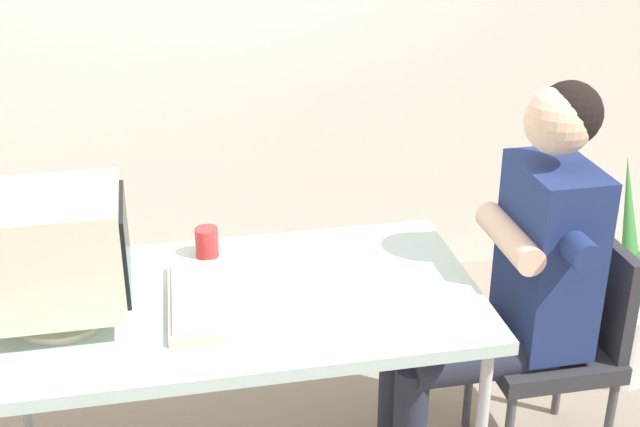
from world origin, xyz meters
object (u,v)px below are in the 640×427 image
Objects in this scene: desk at (230,311)px; person_seated at (513,274)px; keyboard at (194,300)px; potted_plant at (622,297)px; desk_mug at (207,242)px; crt_monitor at (56,252)px; office_chair at (561,335)px.

person_seated reaches higher than desk.
keyboard is (-0.10, -0.02, 0.06)m from desk.
desk is at bearing -166.77° from potted_plant.
person_seated reaches higher than desk_mug.
crt_monitor is 1.62m from office_chair.
desk_mug is (-0.93, 0.30, 0.06)m from person_seated.
desk_mug is (-1.57, -0.08, 0.43)m from potted_plant.
crt_monitor reaches higher than potted_plant.
potted_plant reaches higher than desk_mug.
potted_plant is at bearing 39.99° from office_chair.
office_chair is 1.20m from desk_mug.
keyboard is (0.37, 0.01, -0.20)m from crt_monitor.
desk is 1.10m from office_chair.
office_chair is 0.60m from potted_plant.
person_seated reaches higher than keyboard.
person_seated is (0.89, -0.02, 0.03)m from desk.
crt_monitor is at bearing -178.61° from keyboard.
person_seated is 13.64× the size of desk_mug.
desk is 15.31× the size of desk_mug.
keyboard is at bearing -179.97° from person_seated.
desk_mug is (-0.04, 0.29, 0.09)m from desk.
office_chair is at bearing -15.09° from desk_mug.
desk_mug reaches higher than desk.
desk_mug is at bearing 35.95° from crt_monitor.
person_seated is at bearing 0.40° from crt_monitor.
potted_plant is (0.64, 0.38, -0.38)m from person_seated.
keyboard is at bearing -166.98° from potted_plant.
potted_plant is (1.53, 0.36, -0.34)m from desk.
desk is 3.30× the size of keyboard.
keyboard is 1.22m from office_chair.
desk is at bearing 178.89° from person_seated.
keyboard is at bearing -179.98° from office_chair.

